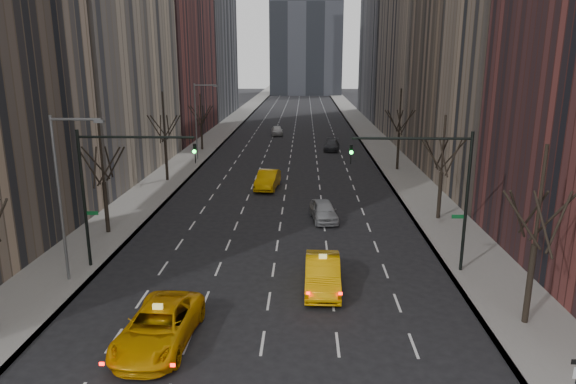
{
  "coord_description": "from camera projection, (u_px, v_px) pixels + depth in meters",
  "views": [
    {
      "loc": [
        1.75,
        -15.78,
        11.92
      ],
      "look_at": [
        0.7,
        16.6,
        3.5
      ],
      "focal_mm": 32.0,
      "sensor_mm": 36.0,
      "label": 1
    }
  ],
  "objects": [
    {
      "name": "sidewalk_right",
      "position": [
        367.0,
        132.0,
        85.63
      ],
      "size": [
        4.5,
        320.0,
        0.15
      ],
      "primitive_type": "cube",
      "color": "slate",
      "rests_on": "ground"
    },
    {
      "name": "streetlight_near",
      "position": [
        65.0,
        183.0,
        26.91
      ],
      "size": [
        2.83,
        0.22,
        9.0
      ],
      "color": "slate",
      "rests_on": "ground"
    },
    {
      "name": "taxi_sedan",
      "position": [
        323.0,
        273.0,
        27.27
      ],
      "size": [
        1.92,
        5.26,
        1.72
      ],
      "primitive_type": "imported",
      "rotation": [
        0.0,
        0.0,
        -0.02
      ],
      "color": "#E49E04",
      "rests_on": "ground"
    },
    {
      "name": "far_taxi",
      "position": [
        268.0,
        180.0,
        48.5
      ],
      "size": [
        2.32,
        5.35,
        1.71
      ],
      "primitive_type": "imported",
      "rotation": [
        0.0,
        0.0,
        -0.1
      ],
      "color": "#DB9804",
      "rests_on": "ground"
    },
    {
      "name": "sidewalk_left",
      "position": [
        222.0,
        131.0,
        86.39
      ],
      "size": [
        4.5,
        320.0,
        0.15
      ],
      "primitive_type": "cube",
      "color": "slate",
      "rests_on": "ground"
    },
    {
      "name": "taxi_suv",
      "position": [
        159.0,
        327.0,
        21.91
      ],
      "size": [
        3.12,
        6.15,
        1.67
      ],
      "primitive_type": "imported",
      "rotation": [
        0.0,
        0.0,
        -0.06
      ],
      "color": "#E09804",
      "rests_on": "ground"
    },
    {
      "name": "tree_lw_c",
      "position": [
        165.0,
        141.0,
        50.57
      ],
      "size": [
        3.36,
        3.5,
        8.74
      ],
      "color": "black",
      "rests_on": "ground"
    },
    {
      "name": "silver_sedan_ahead",
      "position": [
        324.0,
        211.0,
        38.95
      ],
      "size": [
        2.37,
        4.64,
        1.51
      ],
      "primitive_type": "imported",
      "rotation": [
        0.0,
        0.0,
        0.13
      ],
      "color": "#9FA2A7",
      "rests_on": "ground"
    },
    {
      "name": "tree_rw_a",
      "position": [
        534.0,
        246.0,
        22.77
      ],
      "size": [
        3.36,
        3.5,
        8.28
      ],
      "color": "black",
      "rests_on": "ground"
    },
    {
      "name": "streetlight_far",
      "position": [
        199.0,
        114.0,
        60.77
      ],
      "size": [
        2.83,
        0.22,
        9.0
      ],
      "color": "slate",
      "rests_on": "ground"
    },
    {
      "name": "tree_lw_d",
      "position": [
        201.0,
        124.0,
        68.1
      ],
      "size": [
        3.36,
        3.5,
        7.36
      ],
      "color": "black",
      "rests_on": "ground"
    },
    {
      "name": "tree_rw_b",
      "position": [
        441.0,
        172.0,
        38.29
      ],
      "size": [
        3.36,
        3.5,
        7.82
      ],
      "color": "black",
      "rests_on": "ground"
    },
    {
      "name": "tree_lw_b",
      "position": [
        104.0,
        182.0,
        35.17
      ],
      "size": [
        3.36,
        3.5,
        7.82
      ],
      "color": "black",
      "rests_on": "ground"
    },
    {
      "name": "sign_post",
      "position": [
        576.0,
        382.0,
        16.56
      ],
      "size": [
        0.55,
        0.06,
        2.8
      ],
      "color": "black",
      "rests_on": "ground"
    },
    {
      "name": "traffic_mast_left",
      "position": [
        111.0,
        177.0,
        28.82
      ],
      "size": [
        6.69,
        0.39,
        8.0
      ],
      "color": "black",
      "rests_on": "ground"
    },
    {
      "name": "traffic_mast_right",
      "position": [
        438.0,
        179.0,
        28.25
      ],
      "size": [
        6.69,
        0.39,
        8.0
      ],
      "color": "black",
      "rests_on": "ground"
    },
    {
      "name": "far_car_white",
      "position": [
        277.0,
        131.0,
        82.52
      ],
      "size": [
        2.15,
        4.56,
        1.51
      ],
      "primitive_type": "imported",
      "rotation": [
        0.0,
        0.0,
        0.09
      ],
      "color": "silver",
      "rests_on": "ground"
    },
    {
      "name": "tree_rw_c",
      "position": [
        399.0,
        134.0,
        55.62
      ],
      "size": [
        3.36,
        3.5,
        8.74
      ],
      "color": "black",
      "rests_on": "ground"
    },
    {
      "name": "far_suv_grey",
      "position": [
        332.0,
        145.0,
        68.91
      ],
      "size": [
        2.44,
        4.99,
        1.4
      ],
      "primitive_type": "imported",
      "rotation": [
        0.0,
        0.0,
        -0.1
      ],
      "color": "#2B2B2F",
      "rests_on": "ground"
    }
  ]
}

